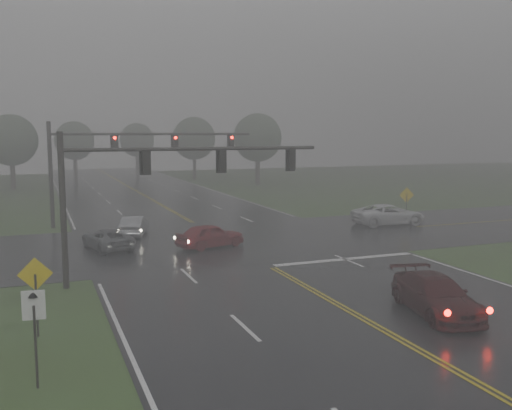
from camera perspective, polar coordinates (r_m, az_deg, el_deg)
name	(u,v)px	position (r m, az deg, el deg)	size (l,w,h in m)	color
ground	(460,374)	(18.34, 19.76, -15.65)	(180.00, 180.00, 0.00)	#32491F
main_road	(235,247)	(35.21, -2.13, -4.19)	(18.00, 160.00, 0.02)	black
cross_street	(225,241)	(37.07, -3.15, -3.61)	(120.00, 14.00, 0.02)	black
stop_bar	(345,260)	(32.07, 8.87, -5.42)	(8.50, 0.50, 0.01)	silver
sedan_maroon	(435,314)	(23.58, 17.46, -10.35)	(2.05, 5.04, 1.46)	#34090B
sedan_red	(210,247)	(35.07, -4.59, -4.26)	(1.73, 4.29, 1.46)	maroon
sedan_silver	(134,236)	(39.82, -12.06, -3.01)	(1.43, 4.10, 1.35)	#96989D
car_grey	(108,249)	(35.65, -14.63, -4.29)	(2.04, 4.43, 1.23)	#525559
pickup_white	(388,225)	(44.62, 13.09, -1.93)	(2.58, 5.59, 1.55)	white
signal_gantry_near	(149,177)	(27.09, -10.68, 2.81)	(12.58, 0.31, 7.06)	black
signal_gantry_far	(119,152)	(44.47, -13.55, 5.18)	(15.60, 0.39, 7.79)	black
sign_diamond_west	(36,284)	(21.05, -21.18, -7.33)	(1.16, 0.11, 2.78)	black
sign_arrow_white	(34,320)	(16.93, -21.28, -10.70)	(0.61, 0.12, 2.76)	black
sign_diamond_east	(407,199)	(44.91, 14.82, 0.54)	(1.17, 0.24, 2.84)	black
tree_nw_a	(11,140)	(75.53, -23.29, 5.97)	(6.25, 6.25, 9.18)	#362D23
tree_ne_a	(194,138)	(85.00, -6.22, 6.63)	(6.28, 6.28, 9.23)	#362D23
tree_n_mid	(74,141)	(91.08, -17.70, 6.13)	(5.90, 5.90, 8.66)	#362D23
tree_e_near	(258,138)	(76.85, 0.16, 6.75)	(6.48, 6.48, 9.52)	#362D23
tree_n_far	(137,140)	(100.81, -11.82, 6.38)	(5.85, 5.85, 8.59)	#362D23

